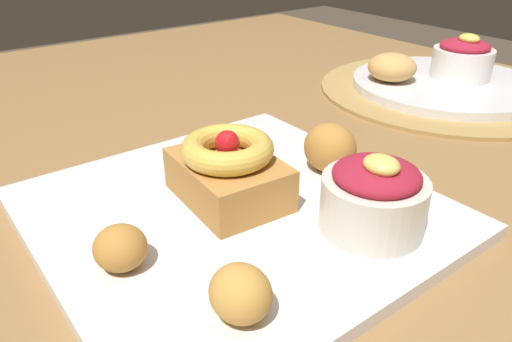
{
  "coord_description": "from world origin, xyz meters",
  "views": [
    {
      "loc": [
        0.29,
        -0.29,
        0.96
      ],
      "look_at": [
        0.0,
        -0.07,
        0.77
      ],
      "focal_mm": 34.48,
      "sensor_mm": 36.0,
      "label": 1
    }
  ],
  "objects": [
    {
      "name": "front_plate",
      "position": [
        0.0,
        -0.09,
        0.74
      ],
      "size": [
        0.31,
        0.31,
        0.01
      ],
      "primitive_type": "cube",
      "color": "white",
      "rests_on": "dining_table"
    },
    {
      "name": "dining_table",
      "position": [
        0.0,
        0.0,
        0.65
      ],
      "size": [
        1.44,
        1.12,
        0.73
      ],
      "color": "olive",
      "rests_on": "ground_plane"
    },
    {
      "name": "fritter_front",
      "position": [
        0.11,
        -0.16,
        0.76
      ],
      "size": [
        0.04,
        0.04,
        0.04
      ],
      "primitive_type": "ellipsoid",
      "color": "gold",
      "rests_on": "front_plate"
    },
    {
      "name": "back_ramekin",
      "position": [
        -0.08,
        0.37,
        0.78
      ],
      "size": [
        0.08,
        0.08,
        0.07
      ],
      "color": "white",
      "rests_on": "back_plate"
    },
    {
      "name": "back_plate",
      "position": [
        -0.09,
        0.35,
        0.74
      ],
      "size": [
        0.27,
        0.27,
        0.01
      ],
      "primitive_type": "cylinder",
      "color": "white",
      "rests_on": "woven_placemat"
    },
    {
      "name": "fritter_back",
      "position": [
        0.0,
        0.02,
        0.77
      ],
      "size": [
        0.05,
        0.05,
        0.05
      ],
      "primitive_type": "ellipsoid",
      "color": "#BC7F38",
      "rests_on": "front_plate"
    },
    {
      "name": "fritter_middle",
      "position": [
        0.02,
        -0.19,
        0.76
      ],
      "size": [
        0.04,
        0.04,
        0.03
      ],
      "primitive_type": "ellipsoid",
      "color": "#BC7F38",
      "rests_on": "front_plate"
    },
    {
      "name": "berry_ramekin",
      "position": [
        0.09,
        -0.02,
        0.77
      ],
      "size": [
        0.08,
        0.08,
        0.07
      ],
      "color": "silver",
      "rests_on": "front_plate"
    },
    {
      "name": "woven_placemat",
      "position": [
        -0.09,
        0.35,
        0.73
      ],
      "size": [
        0.36,
        0.36,
        0.0
      ],
      "primitive_type": "cylinder",
      "color": "#AD894C",
      "rests_on": "dining_table"
    },
    {
      "name": "back_pastry",
      "position": [
        -0.14,
        0.28,
        0.77
      ],
      "size": [
        0.07,
        0.07,
        0.04
      ],
      "primitive_type": "ellipsoid",
      "color": "tan",
      "rests_on": "back_plate"
    },
    {
      "name": "cake_slice",
      "position": [
        -0.01,
        -0.08,
        0.77
      ],
      "size": [
        0.11,
        0.08,
        0.06
      ],
      "rotation": [
        0.0,
        0.0,
        -0.07
      ],
      "color": "#B77F3D",
      "rests_on": "front_plate"
    }
  ]
}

